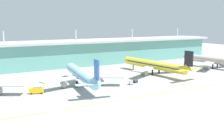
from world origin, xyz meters
TOP-DOWN VIEW (x-y plane):
  - ground_plane at (0.00, 0.00)m, footprint 600.00×600.00m
  - terminal_building at (-0.00, 100.01)m, footprint 288.00×34.00m
  - airliner_near_middle at (-26.22, 25.01)m, footprint 48.09×66.72m
  - airliner_far_middle at (33.45, 33.33)m, footprint 48.62×69.00m
  - airliner_farthest at (90.53, 29.60)m, footprint 48.45×60.85m
  - taxiway_stripe_west at (-71.00, -11.21)m, footprint 28.00×0.70m
  - taxiway_stripe_mid_west at (-37.00, -11.21)m, footprint 28.00×0.70m
  - taxiway_stripe_centre at (-3.00, -11.21)m, footprint 28.00×0.70m
  - taxiway_stripe_mid_east at (31.00, -11.21)m, footprint 28.00×0.70m
  - baggage_cart at (0.24, 13.86)m, footprint 3.23×4.02m
  - fuel_truck at (-53.31, 20.64)m, footprint 7.65×5.14m
  - pushback_tug at (5.09, 17.51)m, footprint 2.87×4.61m
  - safety_cone_left_wingtip at (42.66, 5.57)m, footprint 0.56×0.56m
  - safety_cone_nose_front at (52.11, 6.49)m, footprint 0.56×0.56m

SIDE VIEW (x-z plane):
  - ground_plane at x=0.00m, z-range 0.00..0.00m
  - taxiway_stripe_west at x=-71.00m, z-range 0.00..0.04m
  - taxiway_stripe_mid_west at x=-37.00m, z-range 0.00..0.04m
  - taxiway_stripe_centre at x=-3.00m, z-range 0.00..0.04m
  - taxiway_stripe_mid_east at x=31.00m, z-range 0.00..0.04m
  - safety_cone_left_wingtip at x=42.66m, z-range 0.00..0.70m
  - safety_cone_nose_front at x=52.11m, z-range 0.00..0.70m
  - pushback_tug at x=5.09m, z-range 0.18..2.03m
  - baggage_cart at x=0.24m, z-range 0.02..2.50m
  - fuel_truck at x=-53.31m, z-range -0.21..4.74m
  - airliner_farthest at x=90.53m, z-range -3.00..15.90m
  - airliner_near_middle at x=-26.22m, z-range -3.00..15.90m
  - airliner_far_middle at x=33.45m, z-range -3.00..15.90m
  - terminal_building at x=0.00m, z-range -4.30..25.81m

